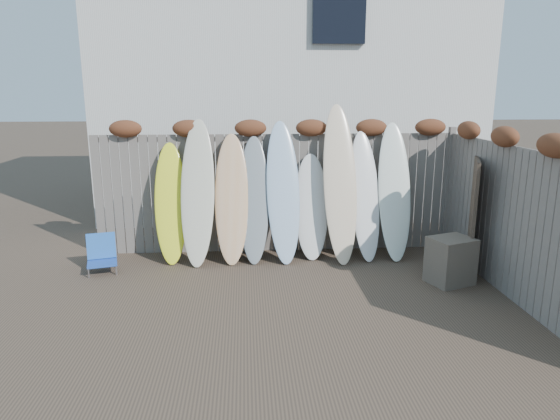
{
  "coord_description": "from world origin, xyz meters",
  "views": [
    {
      "loc": [
        -0.5,
        -5.85,
        2.7
      ],
      "look_at": [
        0.0,
        1.2,
        1.0
      ],
      "focal_mm": 32.0,
      "sensor_mm": 36.0,
      "label": 1
    }
  ],
  "objects": [
    {
      "name": "surfboard_8",
      "position": [
        1.92,
        1.96,
        1.1
      ],
      "size": [
        0.54,
        0.78,
        2.2
      ],
      "primitive_type": "ellipsoid",
      "rotation": [
        -0.31,
        0.0,
        -0.02
      ],
      "color": "white",
      "rests_on": "ground"
    },
    {
      "name": "surfboard_2",
      "position": [
        -0.72,
        1.95,
        1.02
      ],
      "size": [
        0.57,
        0.74,
        2.03
      ],
      "primitive_type": "ellipsoid",
      "rotation": [
        -0.31,
        0.0,
        -0.03
      ],
      "color": "#DDA783",
      "rests_on": "ground"
    },
    {
      "name": "surfboard_4",
      "position": [
        0.1,
        1.95,
        1.11
      ],
      "size": [
        0.59,
        0.82,
        2.23
      ],
      "primitive_type": "ellipsoid",
      "rotation": [
        -0.31,
        0.0,
        0.08
      ],
      "color": "#A5C6E7",
      "rests_on": "ground"
    },
    {
      "name": "surfboard_1",
      "position": [
        -1.25,
        1.92,
        1.13
      ],
      "size": [
        0.58,
        0.83,
        2.27
      ],
      "primitive_type": "ellipsoid",
      "rotation": [
        -0.31,
        0.0,
        -0.07
      ],
      "color": "beige",
      "rests_on": "ground"
    },
    {
      "name": "beach_chair",
      "position": [
        -2.7,
        1.56,
        0.26
      ],
      "size": [
        0.52,
        0.55,
        0.57
      ],
      "color": "#234DAF",
      "rests_on": "ground"
    },
    {
      "name": "right_fence",
      "position": [
        2.99,
        0.25,
        1.14
      ],
      "size": [
        0.28,
        4.4,
        2.24
      ],
      "color": "slate",
      "rests_on": "ground"
    },
    {
      "name": "surfboard_0",
      "position": [
        -1.69,
        2.01,
        0.95
      ],
      "size": [
        0.55,
        0.7,
        1.89
      ],
      "primitive_type": "ellipsoid",
      "rotation": [
        -0.31,
        0.0,
        0.06
      ],
      "color": "#F2F926",
      "rests_on": "ground"
    },
    {
      "name": "surfboard_6",
      "position": [
        1.01,
        1.91,
        1.25
      ],
      "size": [
        0.57,
        0.89,
        2.49
      ],
      "primitive_type": "ellipsoid",
      "rotation": [
        -0.31,
        0.0,
        0.05
      ],
      "color": "beige",
      "rests_on": "ground"
    },
    {
      "name": "ground",
      "position": [
        0.0,
        0.0,
        0.0
      ],
      "size": [
        80.0,
        80.0,
        0.0
      ],
      "primitive_type": "plane",
      "color": "#493A2D"
    },
    {
      "name": "surfboard_7",
      "position": [
        1.44,
        1.95,
        1.03
      ],
      "size": [
        0.54,
        0.77,
        2.06
      ],
      "primitive_type": "ellipsoid",
      "rotation": [
        -0.31,
        0.0,
        0.1
      ],
      "color": "white",
      "rests_on": "ground"
    },
    {
      "name": "back_fence",
      "position": [
        0.06,
        2.39,
        1.18
      ],
      "size": [
        6.05,
        0.28,
        2.24
      ],
      "color": "slate",
      "rests_on": "ground"
    },
    {
      "name": "lattice_panel",
      "position": [
        2.9,
        1.2,
        0.87
      ],
      "size": [
        0.49,
        1.09,
        1.74
      ],
      "primitive_type": "cube",
      "rotation": [
        0.0,
        0.0,
        -0.39
      ],
      "color": "brown",
      "rests_on": "ground"
    },
    {
      "name": "wooden_crate",
      "position": [
        2.41,
        0.7,
        0.33
      ],
      "size": [
        0.7,
        0.64,
        0.67
      ],
      "primitive_type": "cube",
      "rotation": [
        0.0,
        0.0,
        0.35
      ],
      "color": "brown",
      "rests_on": "ground"
    },
    {
      "name": "house",
      "position": [
        0.5,
        6.5,
        3.2
      ],
      "size": [
        8.5,
        5.5,
        6.33
      ],
      "color": "silver",
      "rests_on": "ground"
    },
    {
      "name": "surfboard_5",
      "position": [
        0.58,
        2.04,
        0.85
      ],
      "size": [
        0.56,
        0.62,
        1.69
      ],
      "primitive_type": "ellipsoid",
      "rotation": [
        -0.31,
        0.0,
        -0.03
      ],
      "color": "white",
      "rests_on": "ground"
    },
    {
      "name": "surfboard_3",
      "position": [
        -0.36,
        1.95,
        1.0
      ],
      "size": [
        0.51,
        0.73,
        1.99
      ],
      "primitive_type": "ellipsoid",
      "rotation": [
        -0.31,
        0.0,
        -0.04
      ],
      "color": "gray",
      "rests_on": "ground"
    }
  ]
}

